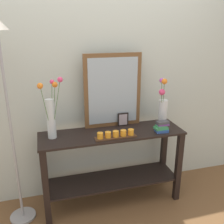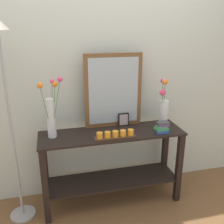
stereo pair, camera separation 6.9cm
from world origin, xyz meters
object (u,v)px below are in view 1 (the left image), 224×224
object	(u,v)px
mirror_leaning	(113,91)
vase_right	(163,108)
console_table	(112,159)
tall_vase_left	(51,114)
candle_tray	(116,135)
floor_lamp	(6,94)
picture_frame_small	(123,119)
book_stack	(162,127)

from	to	relation	value
mirror_leaning	vase_right	distance (m)	0.54
mirror_leaning	vase_right	bearing A→B (deg)	-15.04
console_table	mirror_leaning	distance (m)	0.69
mirror_leaning	console_table	bearing A→B (deg)	-108.40
tall_vase_left	candle_tray	bearing A→B (deg)	-15.63
vase_right	floor_lamp	bearing A→B (deg)	-177.75
picture_frame_small	floor_lamp	size ratio (longest dim) A/B	0.08
floor_lamp	book_stack	bearing A→B (deg)	-4.13
mirror_leaning	tall_vase_left	world-z (taller)	mirror_leaning
tall_vase_left	vase_right	world-z (taller)	tall_vase_left
mirror_leaning	book_stack	size ratio (longest dim) A/B	5.35
picture_frame_small	book_stack	xyz separation A→B (m)	(0.31, -0.25, -0.02)
console_table	picture_frame_small	world-z (taller)	picture_frame_small
console_table	picture_frame_small	bearing A→B (deg)	41.56
vase_right	candle_tray	world-z (taller)	vase_right
floor_lamp	picture_frame_small	bearing A→B (deg)	8.29
console_table	vase_right	xyz separation A→B (m)	(0.55, 0.04, 0.48)
candle_tray	floor_lamp	bearing A→B (deg)	172.97
vase_right	floor_lamp	world-z (taller)	floor_lamp
tall_vase_left	floor_lamp	bearing A→B (deg)	-172.52
mirror_leaning	tall_vase_left	distance (m)	0.65
vase_right	mirror_leaning	bearing A→B (deg)	164.96
vase_right	book_stack	bearing A→B (deg)	-116.75
mirror_leaning	picture_frame_small	world-z (taller)	mirror_leaning
mirror_leaning	book_stack	xyz separation A→B (m)	(0.41, -0.29, -0.32)
candle_tray	book_stack	world-z (taller)	book_stack
mirror_leaning	picture_frame_small	bearing A→B (deg)	-19.18
floor_lamp	console_table	bearing A→B (deg)	0.98
mirror_leaning	vase_right	size ratio (longest dim) A/B	1.46
picture_frame_small	book_stack	world-z (taller)	picture_frame_small
console_table	mirror_leaning	size ratio (longest dim) A/B	1.90
console_table	tall_vase_left	world-z (taller)	tall_vase_left
mirror_leaning	vase_right	xyz separation A→B (m)	(0.49, -0.13, -0.18)
console_table	floor_lamp	world-z (taller)	floor_lamp
book_stack	floor_lamp	size ratio (longest dim) A/B	0.08
mirror_leaning	picture_frame_small	distance (m)	0.32
mirror_leaning	picture_frame_small	size ratio (longest dim) A/B	5.36
console_table	candle_tray	size ratio (longest dim) A/B	3.59
mirror_leaning	floor_lamp	bearing A→B (deg)	-168.88
vase_right	candle_tray	bearing A→B (deg)	-162.92
picture_frame_small	vase_right	bearing A→B (deg)	-13.96
book_stack	floor_lamp	distance (m)	1.44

